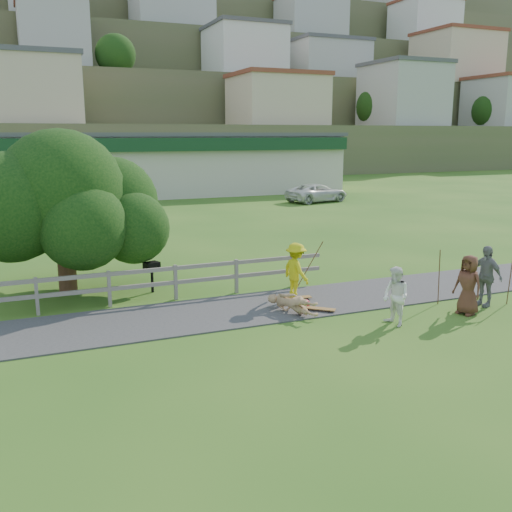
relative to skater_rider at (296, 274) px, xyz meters
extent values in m
plane|color=#2B5F1B|center=(-1.35, -1.75, -0.86)|extent=(260.00, 260.00, 0.00)
cube|color=#313133|center=(-1.35, -0.25, -0.84)|extent=(34.00, 3.00, 0.04)
cube|color=slate|center=(-7.35, 1.55, -0.31)|extent=(0.10, 0.10, 1.10)
cube|color=slate|center=(-5.35, 1.55, -0.31)|extent=(0.10, 0.10, 1.10)
cube|color=slate|center=(-3.35, 1.55, -0.31)|extent=(0.10, 0.10, 1.10)
cube|color=slate|center=(-1.35, 1.55, -0.31)|extent=(0.10, 0.10, 1.10)
cube|color=slate|center=(0.65, 1.55, -0.31)|extent=(0.10, 0.10, 1.10)
cube|color=slate|center=(-5.85, 1.55, 0.14)|extent=(15.00, 0.08, 0.12)
cube|color=slate|center=(-5.85, 1.55, -0.31)|extent=(15.00, 0.08, 0.12)
cube|color=beige|center=(2.65, 33.25, 1.54)|extent=(32.00, 10.00, 4.80)
cube|color=#163C20|center=(2.65, 28.05, 3.34)|extent=(32.00, 0.60, 1.00)
cube|color=#4F4F54|center=(2.65, 33.25, 4.09)|extent=(32.50, 10.50, 0.30)
cube|color=#535F38|center=(-1.35, 53.25, 2.14)|extent=(220.00, 14.00, 6.00)
cube|color=beige|center=(-1.35, 53.25, 8.64)|extent=(10.00, 9.00, 7.00)
cube|color=#4F4F54|center=(-1.35, 53.25, 12.39)|extent=(10.40, 9.40, 0.50)
cube|color=#535F38|center=(-1.35, 66.25, 5.64)|extent=(220.00, 14.00, 13.00)
cube|color=beige|center=(-1.35, 66.25, 15.64)|extent=(10.00, 9.00, 7.00)
cube|color=#4F4F54|center=(-1.35, 66.25, 19.39)|extent=(10.40, 9.40, 0.50)
cube|color=#535F38|center=(-1.35, 79.25, 9.64)|extent=(220.00, 14.00, 21.00)
cube|color=#535F38|center=(-1.35, 92.25, 14.14)|extent=(220.00, 14.00, 30.00)
cube|color=#535F38|center=(-1.35, 106.25, 19.14)|extent=(220.00, 14.00, 40.00)
imported|color=#CBC713|center=(0.00, 0.00, 0.00)|extent=(0.80, 1.19, 1.71)
imported|color=tan|center=(-0.67, -1.14, -0.55)|extent=(1.71, 1.02, 0.61)
imported|color=white|center=(1.43, -3.05, -0.06)|extent=(0.67, 0.83, 1.60)
imported|color=gray|center=(4.96, -2.58, 0.06)|extent=(0.64, 1.13, 1.83)
imported|color=#573022|center=(3.92, -3.01, 0.00)|extent=(0.73, 0.94, 1.71)
imported|color=#B4B6BD|center=(-2.32, 25.56, -0.20)|extent=(4.04, 1.55, 1.31)
imported|color=silver|center=(13.02, 22.57, -0.18)|extent=(5.26, 3.26, 1.36)
sphere|color=#AE0720|center=(-0.07, -0.79, -0.72)|extent=(0.27, 0.27, 0.27)
cylinder|color=brown|center=(0.60, 0.40, 0.16)|extent=(0.03, 0.03, 2.02)
cylinder|color=brown|center=(3.80, -1.93, -0.02)|extent=(0.03, 0.03, 1.68)
cylinder|color=brown|center=(5.77, -2.75, 0.01)|extent=(0.03, 0.03, 1.73)
camera|label=1|loc=(-7.57, -15.05, 4.18)|focal=40.00mm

